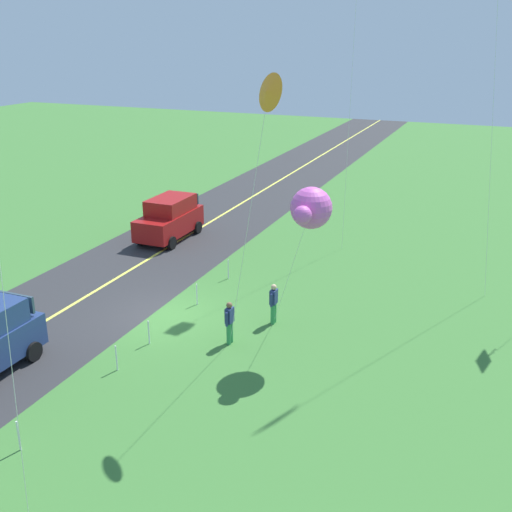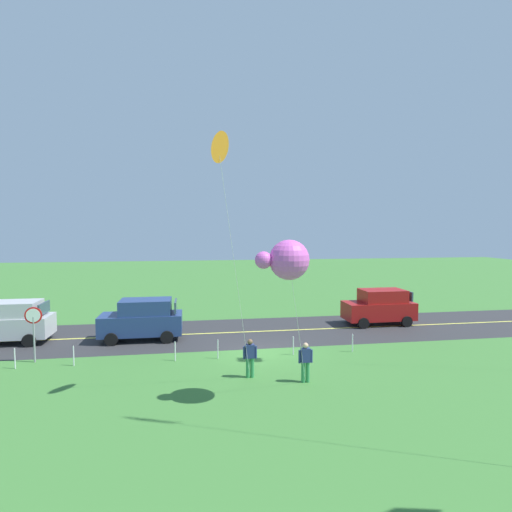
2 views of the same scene
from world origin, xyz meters
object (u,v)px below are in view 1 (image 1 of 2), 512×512
object	(u,v)px
person_adult_near	(230,321)
kite_red_low	(268,93)
car_parked_west_near	(170,218)
person_adult_companion	(274,302)
kite_blue_mid	(311,208)

from	to	relation	value
person_adult_near	kite_red_low	size ratio (longest dim) A/B	0.17
car_parked_west_near	person_adult_companion	size ratio (longest dim) A/B	2.75
person_adult_near	person_adult_companion	bearing A→B (deg)	165.13
person_adult_near	kite_blue_mid	size ratio (longest dim) A/B	0.28
kite_blue_mid	kite_red_low	bearing A→B (deg)	-15.13
kite_red_low	kite_blue_mid	world-z (taller)	kite_red_low
person_adult_near	kite_blue_mid	bearing A→B (deg)	117.34
car_parked_west_near	person_adult_near	distance (m)	12.43
car_parked_west_near	kite_red_low	distance (m)	16.66
person_adult_near	kite_red_low	bearing A→B (deg)	62.25
person_adult_near	kite_red_low	distance (m)	8.39
kite_blue_mid	car_parked_west_near	bearing A→B (deg)	-129.21
person_adult_near	person_adult_companion	world-z (taller)	same
person_adult_near	kite_red_low	world-z (taller)	kite_red_low
kite_blue_mid	person_adult_near	bearing A→B (deg)	-69.99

